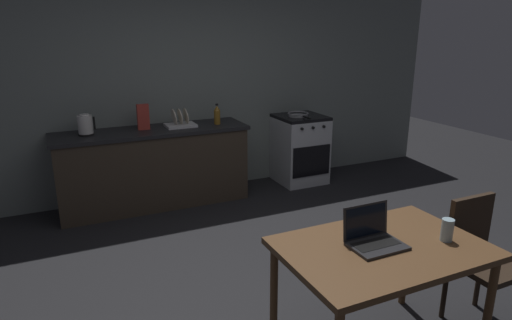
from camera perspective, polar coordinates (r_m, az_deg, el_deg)
name	(u,v)px	position (r m, az deg, el deg)	size (l,w,h in m)	color
ground_plane	(295,285)	(3.73, 5.02, -15.69)	(12.00, 12.00, 0.00)	black
back_wall	(216,78)	(5.64, -5.10, 10.45)	(6.40, 0.10, 2.78)	gray
kitchen_counter	(154,167)	(5.25, -12.97, -0.89)	(2.16, 0.64, 0.90)	#382D23
stove_oven	(300,149)	(5.93, 5.63, 1.44)	(0.60, 0.62, 0.90)	#B7BABF
dining_table	(382,258)	(2.81, 15.89, -11.96)	(1.21, 0.81, 0.75)	brown
chair	(479,253)	(3.45, 26.74, -10.63)	(0.40, 0.40, 0.89)	#2D2116
laptop	(373,238)	(2.74, 14.84, -9.62)	(0.32, 0.25, 0.23)	#232326
electric_kettle	(85,125)	(5.03, -21.06, 4.18)	(0.18, 0.16, 0.23)	black
bottle	(217,115)	(5.27, -5.02, 5.82)	(0.07, 0.07, 0.24)	#8C601E
frying_pan	(298,114)	(5.78, 5.47, 5.86)	(0.27, 0.44, 0.05)	gray
drinking_glass	(447,230)	(2.93, 23.34, -8.25)	(0.07, 0.07, 0.14)	#99B7C6
cereal_box	(143,117)	(5.12, -14.29, 5.38)	(0.13, 0.05, 0.29)	#B2382D
dish_rack	(180,123)	(5.20, -9.69, 4.76)	(0.34, 0.26, 0.21)	silver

